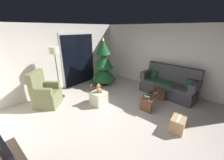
{
  "coord_description": "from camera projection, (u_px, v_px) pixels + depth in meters",
  "views": [
    {
      "loc": [
        -2.55,
        -1.94,
        2.35
      ],
      "look_at": [
        0.4,
        0.7,
        0.85
      ],
      "focal_mm": 22.15,
      "sensor_mm": 36.0,
      "label": 1
    }
  ],
  "objects": [
    {
      "name": "ground_plane",
      "position": [
        121.0,
        118.0,
        3.82
      ],
      "size": [
        7.0,
        7.0,
        0.0
      ],
      "primitive_type": "plane",
      "color": "#BCB2A8"
    },
    {
      "name": "wall_back",
      "position": [
        59.0,
        58.0,
        5.29
      ],
      "size": [
        5.72,
        0.12,
        2.5
      ],
      "primitive_type": "cube",
      "color": "silver",
      "rests_on": "ground"
    },
    {
      "name": "wall_right",
      "position": [
        168.0,
        58.0,
        5.37
      ],
      "size": [
        0.12,
        6.0,
        2.5
      ],
      "primitive_type": "cube",
      "color": "silver",
      "rests_on": "ground"
    },
    {
      "name": "patio_door_frame",
      "position": [
        79.0,
        59.0,
        5.88
      ],
      "size": [
        1.6,
        0.02,
        2.2
      ],
      "primitive_type": "cube",
      "color": "silver",
      "rests_on": "ground"
    },
    {
      "name": "patio_door_glass",
      "position": [
        79.0,
        60.0,
        5.89
      ],
      "size": [
        1.5,
        0.02,
        2.1
      ],
      "primitive_type": "cube",
      "color": "black",
      "rests_on": "ground"
    },
    {
      "name": "couch",
      "position": [
        168.0,
        85.0,
        5.07
      ],
      "size": [
        0.92,
        1.99,
        1.08
      ],
      "color": "#3D3D42",
      "rests_on": "ground"
    },
    {
      "name": "coffee_table",
      "position": [
        154.0,
        97.0,
        4.39
      ],
      "size": [
        1.1,
        0.4,
        0.42
      ],
      "color": "brown",
      "rests_on": "ground"
    },
    {
      "name": "remote_silver",
      "position": [
        155.0,
        93.0,
        4.33
      ],
      "size": [
        0.15,
        0.14,
        0.02
      ],
      "primitive_type": "cube",
      "rotation": [
        0.0,
        0.0,
        0.84
      ],
      "color": "#ADADB2",
      "rests_on": "coffee_table"
    },
    {
      "name": "remote_black",
      "position": [
        151.0,
        93.0,
        4.35
      ],
      "size": [
        0.07,
        0.16,
        0.02
      ],
      "primitive_type": "cube",
      "rotation": [
        0.0,
        0.0,
        0.19
      ],
      "color": "black",
      "rests_on": "coffee_table"
    },
    {
      "name": "book_stack",
      "position": [
        148.0,
        96.0,
        4.11
      ],
      "size": [
        0.28,
        0.2,
        0.06
      ],
      "color": "#A32D28",
      "rests_on": "coffee_table"
    },
    {
      "name": "cell_phone",
      "position": [
        149.0,
        95.0,
        4.08
      ],
      "size": [
        0.1,
        0.16,
        0.01
      ],
      "primitive_type": "cube",
      "rotation": [
        0.0,
        0.0,
        0.23
      ],
      "color": "black",
      "rests_on": "book_stack"
    },
    {
      "name": "christmas_tree",
      "position": [
        103.0,
        65.0,
        5.86
      ],
      "size": [
        1.05,
        1.05,
        2.0
      ],
      "color": "#4C1E19",
      "rests_on": "ground"
    },
    {
      "name": "armchair",
      "position": [
        45.0,
        94.0,
        4.35
      ],
      "size": [
        0.96,
        0.96,
        1.13
      ],
      "color": "olive",
      "rests_on": "ground"
    },
    {
      "name": "floor_lamp",
      "position": [
        55.0,
        55.0,
        4.5
      ],
      "size": [
        0.32,
        0.32,
        1.78
      ],
      "color": "#2D2D30",
      "rests_on": "ground"
    },
    {
      "name": "television",
      "position": [
        5.0,
        156.0,
        1.52
      ],
      "size": [
        0.21,
        0.84,
        0.61
      ],
      "color": "black",
      "rests_on": "media_shelf"
    },
    {
      "name": "ottoman",
      "position": [
        99.0,
        98.0,
        4.5
      ],
      "size": [
        0.44,
        0.44,
        0.42
      ],
      "primitive_type": "cube",
      "color": "beige",
      "rests_on": "ground"
    },
    {
      "name": "teddy_bear_honey",
      "position": [
        99.0,
        89.0,
        4.38
      ],
      "size": [
        0.21,
        0.22,
        0.29
      ],
      "color": "tan",
      "rests_on": "ottoman"
    },
    {
      "name": "teddy_bear_chestnut_by_tree",
      "position": [
        92.0,
        88.0,
        5.47
      ],
      "size": [
        0.2,
        0.2,
        0.29
      ],
      "color": "brown",
      "rests_on": "ground"
    },
    {
      "name": "cardboard_box_taped_mid_floor",
      "position": [
        178.0,
        124.0,
        3.34
      ],
      "size": [
        0.48,
        0.35,
        0.35
      ],
      "color": "tan",
      "rests_on": "ground"
    }
  ]
}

